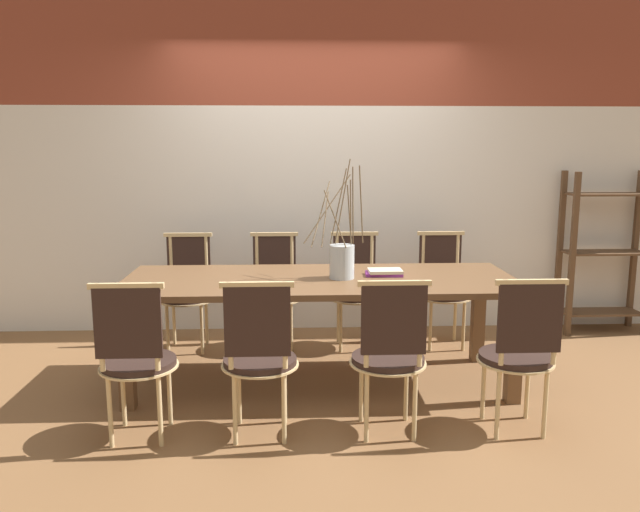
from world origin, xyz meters
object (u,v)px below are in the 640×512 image
at_px(dining_table, 320,290).
at_px(book_stack, 385,272).
at_px(vase_centerpiece, 342,259).
at_px(chair_far_center, 356,287).
at_px(chair_near_center, 389,352).
at_px(shelving_rack, 604,253).

bearing_deg(dining_table, book_stack, 8.06).
distance_m(dining_table, vase_centerpiece, 0.26).
height_order(dining_table, chair_far_center, chair_far_center).
bearing_deg(chair_far_center, vase_centerpiece, 77.84).
bearing_deg(chair_far_center, chair_near_center, 90.94).
bearing_deg(book_stack, chair_far_center, 99.26).
xyz_separation_m(chair_near_center, vase_centerpiece, (-0.21, 0.80, 0.38)).
height_order(chair_far_center, book_stack, chair_far_center).
height_order(chair_far_center, vase_centerpiece, vase_centerpiece).
distance_m(vase_centerpiece, book_stack, 0.33).
xyz_separation_m(dining_table, shelving_rack, (2.53, 1.13, 0.04)).
xyz_separation_m(chair_far_center, book_stack, (0.12, -0.75, 0.27)).
relative_size(vase_centerpiece, shelving_rack, 0.56).
relative_size(dining_table, book_stack, 10.01).
distance_m(dining_table, shelving_rack, 2.77).
relative_size(dining_table, chair_far_center, 2.86).
distance_m(vase_centerpiece, shelving_rack, 2.65).
relative_size(chair_near_center, shelving_rack, 0.66).
bearing_deg(dining_table, chair_near_center, -66.67).
bearing_deg(chair_near_center, book_stack, 83.77).
bearing_deg(shelving_rack, vase_centerpiece, -154.38).
xyz_separation_m(chair_far_center, shelving_rack, (2.21, 0.31, 0.21)).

